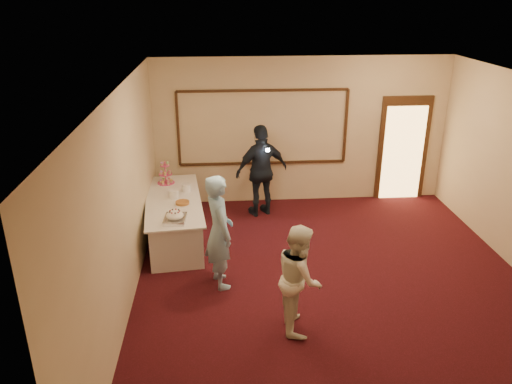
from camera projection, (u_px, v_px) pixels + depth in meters
The scene contains 14 objects.
floor at pixel (336, 289), 7.51m from camera, with size 7.00×7.00×0.00m, color black.
room_walls at pixel (345, 161), 6.75m from camera, with size 6.04×7.04×3.02m.
wall_molding at pixel (263, 128), 10.06m from camera, with size 3.45×0.04×1.55m.
doorway at pixel (403, 149), 10.45m from camera, with size 1.05×0.07×2.20m.
buffet_table at pixel (175, 219), 8.89m from camera, with size 1.20×2.54×0.77m.
pavlova_tray at pixel (175, 217), 7.89m from camera, with size 0.36×0.49×0.17m.
cupcake_stand at pixel (166, 175), 9.41m from camera, with size 0.32×0.32×0.48m.
plate_stack_a at pixel (174, 194), 8.77m from camera, with size 0.17×0.17×0.15m.
plate_stack_b at pixel (186, 188), 9.06m from camera, with size 0.17×0.17×0.14m.
tart at pixel (182, 203), 8.52m from camera, with size 0.28×0.28×0.06m.
man at pixel (219, 232), 7.33m from camera, with size 0.64×0.42×1.76m, color #93C8F1.
woman at pixel (300, 278), 6.42m from camera, with size 0.72×0.56×1.48m, color white.
guest at pixel (262, 171), 9.70m from camera, with size 1.07×0.45×1.83m, color black.
camera_flash at pixel (268, 150), 9.25m from camera, with size 0.07×0.04×0.05m, color white.
Camera 1 is at (-1.70, -6.30, 4.18)m, focal length 35.00 mm.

